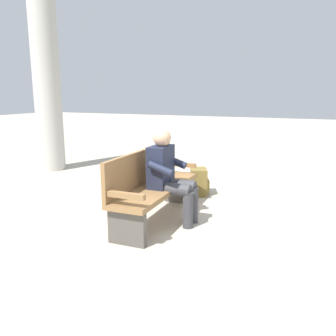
% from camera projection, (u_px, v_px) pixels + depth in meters
% --- Properties ---
extents(ground_plane, '(40.00, 40.00, 0.00)m').
position_uv_depth(ground_plane, '(157.00, 220.00, 4.48)').
color(ground_plane, '#B7AD99').
extents(bench_near, '(1.81, 0.53, 0.90)m').
position_uv_depth(bench_near, '(152.00, 185.00, 4.41)').
color(bench_near, olive).
rests_on(bench_near, ground).
extents(person_seated, '(0.58, 0.58, 1.18)m').
position_uv_depth(person_seated, '(169.00, 174.00, 4.29)').
color(person_seated, '#1E2338').
rests_on(person_seated, ground).
extents(backpack, '(0.41, 0.38, 0.43)m').
position_uv_depth(backpack, '(199.00, 182.00, 5.55)').
color(backpack, brown).
rests_on(backpack, ground).
extents(support_pillar, '(0.55, 0.55, 3.86)m').
position_uv_depth(support_pillar, '(46.00, 77.00, 7.07)').
color(support_pillar, '#B2AFA8').
rests_on(support_pillar, ground).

